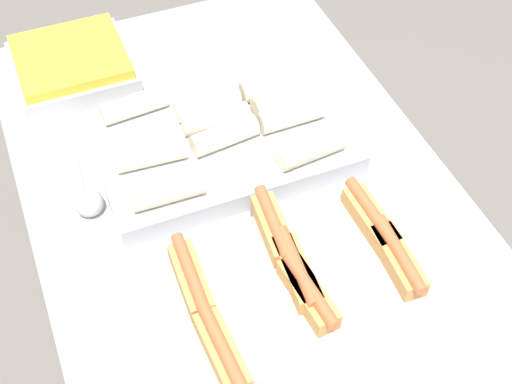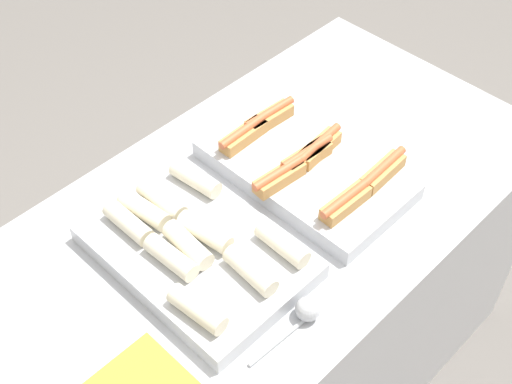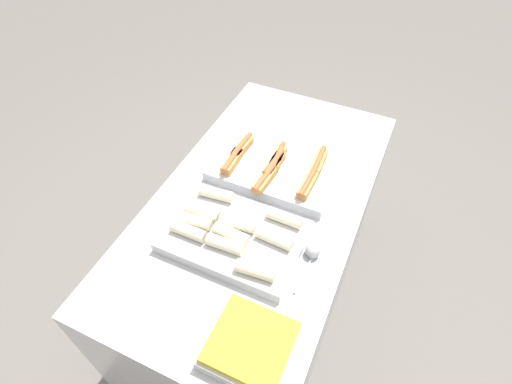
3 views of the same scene
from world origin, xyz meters
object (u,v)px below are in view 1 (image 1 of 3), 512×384
Objects in this scene: tray_hotdogs at (295,281)px; tray_side_front at (72,66)px; tray_wraps at (222,139)px; serving_spoon_near at (88,201)px.

tray_hotdogs reaches higher than tray_side_front.
tray_wraps reaches higher than tray_side_front.
tray_hotdogs reaches higher than serving_spoon_near.
tray_side_front reaches higher than serving_spoon_near.
tray_side_front is at bearing -162.35° from tray_hotdogs.
tray_hotdogs is 2.04× the size of tray_side_front.
tray_wraps is 1.95× the size of tray_side_front.
tray_hotdogs is at bearing -0.51° from tray_wraps.
serving_spoon_near is (0.41, -0.06, -0.01)m from tray_side_front.
tray_side_front is (-0.74, -0.24, 0.00)m from tray_hotdogs.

